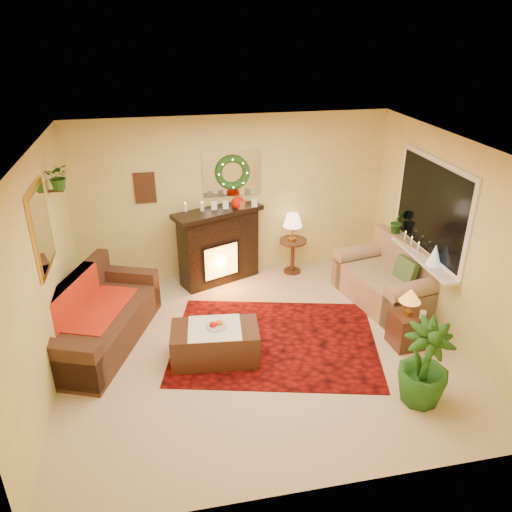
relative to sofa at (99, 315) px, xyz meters
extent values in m
plane|color=beige|center=(2.04, -0.51, -0.43)|extent=(5.00, 5.00, 0.00)
plane|color=white|center=(2.04, -0.51, 2.17)|extent=(5.00, 5.00, 0.00)
plane|color=#EFD88C|center=(2.04, 1.74, 0.87)|extent=(5.00, 5.00, 0.00)
plane|color=#EFD88C|center=(2.04, -2.76, 0.87)|extent=(5.00, 5.00, 0.00)
plane|color=#EFD88C|center=(-0.46, -0.51, 0.87)|extent=(4.50, 4.50, 0.00)
plane|color=#EFD88C|center=(4.54, -0.51, 0.87)|extent=(4.50, 4.50, 0.00)
cube|color=#530813|center=(2.24, -0.44, -0.42)|extent=(3.06, 2.57, 0.01)
cube|color=#3C2813|center=(0.00, 0.00, 0.00)|extent=(1.57, 2.22, 0.88)
cube|color=red|center=(-0.06, 0.13, 0.03)|extent=(0.73, 1.19, 0.02)
cube|color=black|center=(1.76, 1.45, 0.12)|extent=(1.32, 0.85, 1.15)
sphere|color=#B61302|center=(2.08, 1.46, 0.87)|extent=(0.21, 0.21, 0.21)
cylinder|color=silver|center=(1.27, 1.46, 0.83)|extent=(0.06, 0.06, 0.18)
cylinder|color=beige|center=(1.52, 1.44, 0.83)|extent=(0.06, 0.06, 0.19)
cube|color=white|center=(2.04, 1.72, 1.27)|extent=(0.92, 0.02, 0.72)
torus|color=#194719|center=(2.04, 1.68, 1.29)|extent=(0.55, 0.11, 0.55)
cube|color=#381E11|center=(0.69, 1.72, 1.12)|extent=(0.32, 0.03, 0.48)
cube|color=gold|center=(-0.44, -0.21, 1.32)|extent=(0.03, 0.84, 1.00)
imported|color=#194719|center=(-0.30, 0.54, 1.54)|extent=(0.33, 0.28, 0.36)
cube|color=gray|center=(4.10, 0.26, -0.01)|extent=(1.21, 1.73, 0.91)
cube|color=white|center=(4.53, 0.04, 1.12)|extent=(0.03, 1.86, 1.36)
cube|color=black|center=(4.51, 0.04, 1.12)|extent=(0.02, 1.70, 1.22)
cube|color=white|center=(4.42, 0.04, 0.44)|extent=(0.22, 1.86, 0.04)
cone|color=white|center=(4.43, -0.37, 0.61)|extent=(0.19, 0.19, 0.29)
imported|color=#255422|center=(4.42, 0.72, 0.66)|extent=(0.29, 0.23, 0.53)
cylinder|color=black|center=(2.99, 1.47, -0.10)|extent=(0.59, 0.59, 0.59)
cone|color=#FFDDAE|center=(2.97, 1.45, 0.45)|extent=(0.31, 0.31, 0.48)
cube|color=black|center=(3.90, -0.84, -0.16)|extent=(0.42, 0.42, 0.48)
cone|color=gold|center=(3.87, -0.86, 0.32)|extent=(0.27, 0.27, 0.40)
cube|color=#33150F|center=(1.42, -0.64, -0.22)|extent=(1.13, 0.70, 0.45)
cylinder|color=beige|center=(1.45, -0.62, 0.02)|extent=(0.26, 0.26, 0.06)
imported|color=#1E3619|center=(3.56, -1.85, 0.02)|extent=(1.80, 1.80, 3.01)
camera|label=1|loc=(0.91, -5.77, 3.46)|focal=35.00mm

